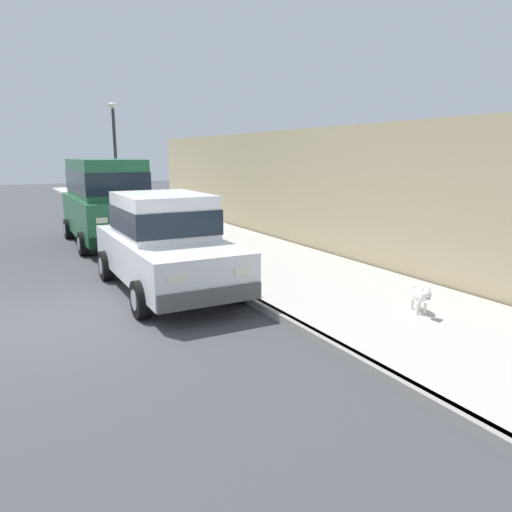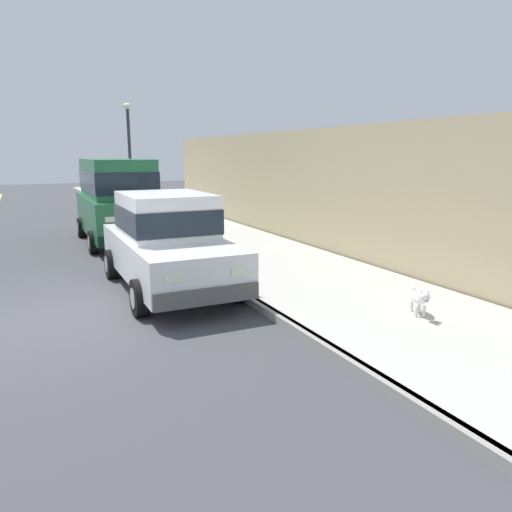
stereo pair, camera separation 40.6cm
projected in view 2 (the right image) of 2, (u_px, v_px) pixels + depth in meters
name	position (u px, v px, depth m)	size (l,w,h in m)	color
ground_plane	(60.00, 320.00, 7.95)	(80.00, 80.00, 0.00)	#424247
curb	(238.00, 292.00, 9.30)	(0.16, 64.00, 0.14)	gray
sidewalk	(317.00, 282.00, 10.07)	(3.60, 64.00, 0.14)	#B7B5AD
car_white_sedan	(167.00, 241.00, 9.59)	(2.05, 4.61, 1.92)	white
car_green_van	(117.00, 197.00, 14.63)	(2.17, 4.92, 2.52)	#23663D
dog_white	(420.00, 298.00, 7.69)	(0.43, 0.69, 0.49)	white
street_lamp	(129.00, 148.00, 18.71)	(0.36, 0.36, 4.42)	#2D2D33
building_facade	(291.00, 187.00, 14.83)	(0.50, 20.00, 3.35)	tan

